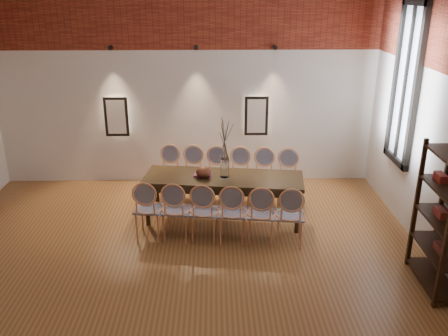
{
  "coord_description": "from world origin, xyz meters",
  "views": [
    {
      "loc": [
        0.51,
        -5.15,
        3.55
      ],
      "look_at": [
        0.65,
        1.38,
        1.05
      ],
      "focal_mm": 38.0,
      "sensor_mm": 36.0,
      "label": 1
    }
  ],
  "objects_px": {
    "chair_near_f": "(290,215)",
    "chair_far_d": "(240,177)",
    "chair_far_a": "(169,175)",
    "dining_table": "(223,198)",
    "chair_far_c": "(216,176)",
    "book": "(203,175)",
    "chair_near_c": "(205,211)",
    "chair_far_b": "(192,176)",
    "chair_near_e": "(261,214)",
    "chair_near_d": "(233,212)",
    "chair_far_e": "(264,178)",
    "chair_near_a": "(149,208)",
    "shelving_rack": "(443,221)",
    "chair_near_b": "(177,210)",
    "bowl": "(203,172)",
    "vase": "(225,168)",
    "chair_far_f": "(288,179)"
  },
  "relations": [
    {
      "from": "dining_table",
      "to": "bowl",
      "type": "bearing_deg",
      "value": -170.87
    },
    {
      "from": "chair_near_c",
      "to": "chair_far_b",
      "type": "height_order",
      "value": "same"
    },
    {
      "from": "chair_far_d",
      "to": "chair_near_e",
      "type": "bearing_deg",
      "value": 106.99
    },
    {
      "from": "chair_near_c",
      "to": "chair_far_d",
      "type": "xyz_separation_m",
      "value": [
        0.58,
        1.3,
        0.0
      ]
    },
    {
      "from": "chair_far_c",
      "to": "chair_far_e",
      "type": "height_order",
      "value": "same"
    },
    {
      "from": "chair_far_c",
      "to": "vase",
      "type": "height_order",
      "value": "vase"
    },
    {
      "from": "dining_table",
      "to": "chair_far_a",
      "type": "height_order",
      "value": "chair_far_a"
    },
    {
      "from": "chair_near_f",
      "to": "chair_near_d",
      "type": "bearing_deg",
      "value": -180.0
    },
    {
      "from": "chair_far_a",
      "to": "bowl",
      "type": "height_order",
      "value": "chair_far_a"
    },
    {
      "from": "chair_far_c",
      "to": "chair_far_d",
      "type": "bearing_deg",
      "value": -180.0
    },
    {
      "from": "chair_near_c",
      "to": "chair_near_d",
      "type": "distance_m",
      "value": 0.42
    },
    {
      "from": "chair_near_e",
      "to": "shelving_rack",
      "type": "xyz_separation_m",
      "value": [
        2.09,
        -1.11,
        0.43
      ]
    },
    {
      "from": "chair_far_a",
      "to": "chair_far_b",
      "type": "distance_m",
      "value": 0.42
    },
    {
      "from": "chair_far_a",
      "to": "chair_far_e",
      "type": "height_order",
      "value": "same"
    },
    {
      "from": "dining_table",
      "to": "chair_near_a",
      "type": "xyz_separation_m",
      "value": [
        -1.12,
        -0.55,
        0.09
      ]
    },
    {
      "from": "chair_near_b",
      "to": "shelving_rack",
      "type": "height_order",
      "value": "shelving_rack"
    },
    {
      "from": "chair_near_a",
      "to": "chair_far_b",
      "type": "distance_m",
      "value": 1.43
    },
    {
      "from": "chair_far_c",
      "to": "chair_near_f",
      "type": "bearing_deg",
      "value": 132.51
    },
    {
      "from": "dining_table",
      "to": "chair_near_f",
      "type": "relative_size",
      "value": 2.66
    },
    {
      "from": "chair_far_d",
      "to": "chair_far_e",
      "type": "height_order",
      "value": "same"
    },
    {
      "from": "chair_near_b",
      "to": "chair_far_a",
      "type": "bearing_deg",
      "value": 106.99
    },
    {
      "from": "chair_far_d",
      "to": "chair_far_e",
      "type": "bearing_deg",
      "value": -180.0
    },
    {
      "from": "chair_near_f",
      "to": "chair_far_d",
      "type": "bearing_deg",
      "value": 121.43
    },
    {
      "from": "dining_table",
      "to": "chair_near_e",
      "type": "relative_size",
      "value": 2.66
    },
    {
      "from": "chair_near_d",
      "to": "chair_far_e",
      "type": "bearing_deg",
      "value": 73.01
    },
    {
      "from": "chair_near_d",
      "to": "chair_near_e",
      "type": "bearing_deg",
      "value": 0.0
    },
    {
      "from": "chair_far_a",
      "to": "chair_far_b",
      "type": "bearing_deg",
      "value": -180.0
    },
    {
      "from": "dining_table",
      "to": "book",
      "type": "relative_size",
      "value": 9.62
    },
    {
      "from": "chair_far_c",
      "to": "book",
      "type": "relative_size",
      "value": 3.62
    },
    {
      "from": "chair_near_c",
      "to": "chair_near_d",
      "type": "height_order",
      "value": "same"
    },
    {
      "from": "chair_near_a",
      "to": "chair_far_f",
      "type": "relative_size",
      "value": 1.0
    },
    {
      "from": "chair_far_b",
      "to": "chair_far_c",
      "type": "distance_m",
      "value": 0.42
    },
    {
      "from": "chair_far_b",
      "to": "chair_near_f",
      "type": "bearing_deg",
      "value": 140.71
    },
    {
      "from": "dining_table",
      "to": "chair_far_e",
      "type": "bearing_deg",
      "value": 47.49
    },
    {
      "from": "chair_near_f",
      "to": "chair_far_a",
      "type": "bearing_deg",
      "value": 146.8
    },
    {
      "from": "chair_far_c",
      "to": "chair_near_a",
      "type": "bearing_deg",
      "value": 58.57
    },
    {
      "from": "chair_near_a",
      "to": "chair_near_d",
      "type": "xyz_separation_m",
      "value": [
        1.24,
        -0.16,
        0.0
      ]
    },
    {
      "from": "chair_near_b",
      "to": "book",
      "type": "relative_size",
      "value": 3.62
    },
    {
      "from": "chair_far_c",
      "to": "chair_far_e",
      "type": "relative_size",
      "value": 1.0
    },
    {
      "from": "chair_near_d",
      "to": "shelving_rack",
      "type": "distance_m",
      "value": 2.8
    },
    {
      "from": "chair_far_a",
      "to": "chair_far_b",
      "type": "xyz_separation_m",
      "value": [
        0.41,
        -0.05,
        0.0
      ]
    },
    {
      "from": "chair_near_c",
      "to": "chair_near_e",
      "type": "height_order",
      "value": "same"
    },
    {
      "from": "dining_table",
      "to": "chair_near_a",
      "type": "relative_size",
      "value": 2.66
    },
    {
      "from": "chair_far_a",
      "to": "chair_far_e",
      "type": "relative_size",
      "value": 1.0
    },
    {
      "from": "chair_near_b",
      "to": "bowl",
      "type": "distance_m",
      "value": 0.8
    },
    {
      "from": "bowl",
      "to": "book",
      "type": "bearing_deg",
      "value": 102.18
    },
    {
      "from": "chair_near_b",
      "to": "chair_far_b",
      "type": "xyz_separation_m",
      "value": [
        0.17,
        1.35,
        0.0
      ]
    },
    {
      "from": "dining_table",
      "to": "chair_near_f",
      "type": "xyz_separation_m",
      "value": [
        0.95,
        -0.81,
        0.09
      ]
    },
    {
      "from": "chair_far_b",
      "to": "chair_near_e",
      "type": "bearing_deg",
      "value": 132.51
    },
    {
      "from": "dining_table",
      "to": "chair_near_b",
      "type": "height_order",
      "value": "chair_near_b"
    }
  ]
}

